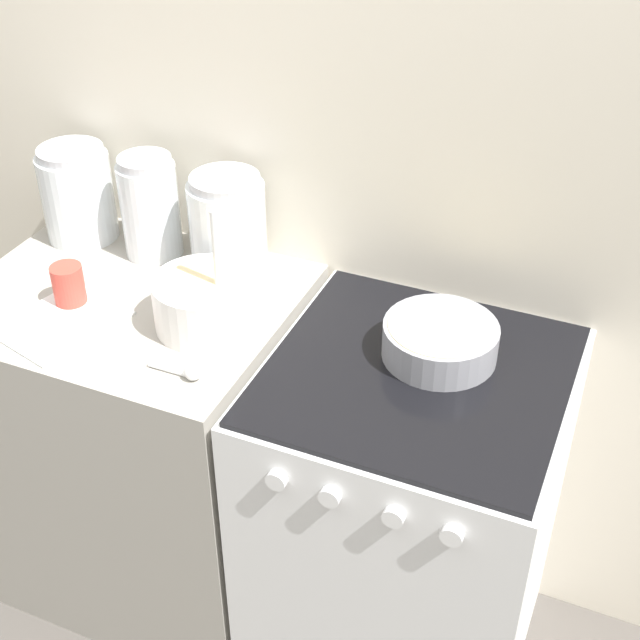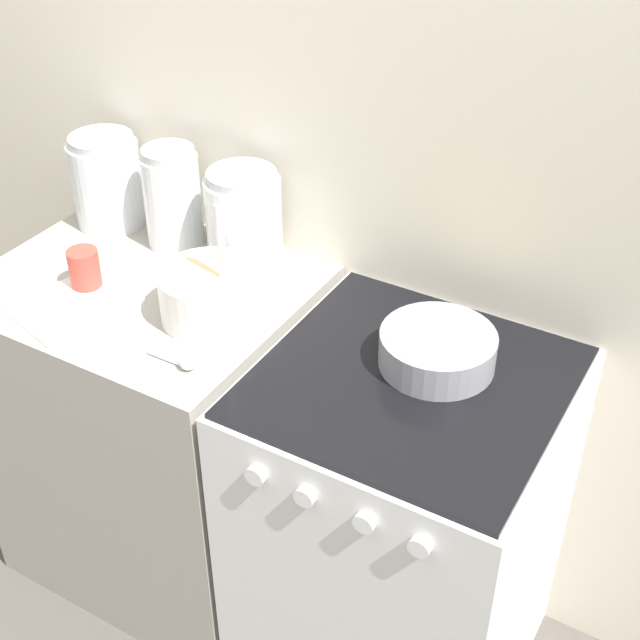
# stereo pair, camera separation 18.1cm
# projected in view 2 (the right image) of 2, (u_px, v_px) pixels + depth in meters

# --- Properties ---
(wall_back) EXTENTS (4.45, 0.05, 2.40)m
(wall_back) POSITION_uv_depth(u_px,v_px,m) (351.00, 135.00, 1.91)
(wall_back) COLOR beige
(wall_back) RESTS_ON ground_plane
(countertop_cabinet) EXTENTS (0.72, 0.59, 0.88)m
(countertop_cabinet) POSITION_uv_depth(u_px,v_px,m) (160.00, 429.00, 2.27)
(countertop_cabinet) COLOR #9E998E
(countertop_cabinet) RESTS_ON ground_plane
(stove) EXTENTS (0.60, 0.61, 0.88)m
(stove) POSITION_uv_depth(u_px,v_px,m) (400.00, 533.00, 1.99)
(stove) COLOR silver
(stove) RESTS_ON ground_plane
(mixing_bowl) EXTENTS (0.21, 0.21, 0.28)m
(mixing_bowl) POSITION_uv_depth(u_px,v_px,m) (210.00, 292.00, 1.87)
(mixing_bowl) COLOR white
(mixing_bowl) RESTS_ON countertop_cabinet
(baking_pan) EXTENTS (0.23, 0.23, 0.08)m
(baking_pan) POSITION_uv_depth(u_px,v_px,m) (438.00, 348.00, 1.75)
(baking_pan) COLOR gray
(baking_pan) RESTS_ON stove
(storage_jar_left) EXTENTS (0.17, 0.17, 0.23)m
(storage_jar_left) POSITION_uv_depth(u_px,v_px,m) (108.00, 186.00, 2.19)
(storage_jar_left) COLOR silver
(storage_jar_left) RESTS_ON countertop_cabinet
(storage_jar_middle) EXTENTS (0.14, 0.14, 0.25)m
(storage_jar_middle) POSITION_uv_depth(u_px,v_px,m) (173.00, 204.00, 2.10)
(storage_jar_middle) COLOR silver
(storage_jar_middle) RESTS_ON countertop_cabinet
(storage_jar_right) EXTENTS (0.17, 0.17, 0.24)m
(storage_jar_right) POSITION_uv_depth(u_px,v_px,m) (244.00, 226.00, 2.02)
(storage_jar_right) COLOR silver
(storage_jar_right) RESTS_ON countertop_cabinet
(tin_can) EXTENTS (0.07, 0.07, 0.09)m
(tin_can) POSITION_uv_depth(u_px,v_px,m) (85.00, 269.00, 1.97)
(tin_can) COLOR #CC3F33
(tin_can) RESTS_ON countertop_cabinet
(recipe_page) EXTENTS (0.25, 0.29, 0.01)m
(recipe_page) POSITION_uv_depth(u_px,v_px,m) (73.00, 304.00, 1.94)
(recipe_page) COLOR white
(recipe_page) RESTS_ON countertop_cabinet
(measuring_spoon) EXTENTS (0.12, 0.04, 0.04)m
(measuring_spoon) POSITION_uv_depth(u_px,v_px,m) (183.00, 361.00, 1.76)
(measuring_spoon) COLOR white
(measuring_spoon) RESTS_ON countertop_cabinet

